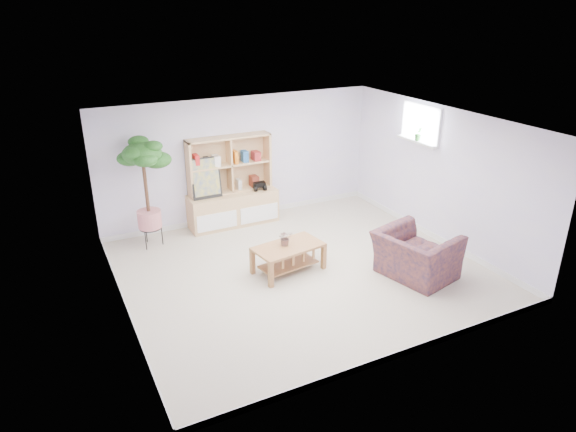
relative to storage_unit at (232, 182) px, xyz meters
name	(u,v)px	position (x,y,z in m)	size (l,w,h in m)	color
floor	(301,270)	(0.29, -2.24, -0.86)	(5.50, 5.00, 0.01)	#BCB29B
ceiling	(302,123)	(0.29, -2.24, 1.54)	(5.50, 5.00, 0.01)	white
walls	(302,201)	(0.29, -2.24, 0.34)	(5.51, 5.01, 2.40)	white
baseboard	(301,267)	(0.29, -2.24, -0.81)	(5.50, 5.00, 0.10)	white
window	(421,123)	(3.02, -1.64, 1.14)	(0.10, 0.98, 0.68)	white
window_sill	(417,141)	(2.96, -1.64, 0.82)	(0.14, 1.00, 0.04)	white
storage_unit	(232,182)	(0.00, 0.00, 0.00)	(1.71, 0.58, 1.71)	tan
poster	(206,178)	(-0.52, -0.03, 0.17)	(0.55, 0.13, 0.76)	yellow
toy_truck	(259,185)	(0.52, -0.08, -0.13)	(0.34, 0.23, 0.18)	black
coffee_table	(288,258)	(0.10, -2.17, -0.63)	(1.09, 0.60, 0.45)	brown
table_plant	(285,238)	(0.07, -2.13, -0.28)	(0.23, 0.20, 0.25)	#1D671A
floor_tree	(147,194)	(-1.65, -0.26, 0.12)	(0.72, 0.72, 1.94)	#1B4219
armchair	(416,252)	(1.79, -3.21, -0.44)	(1.14, 0.99, 0.84)	#0D1638
sill_plant	(418,134)	(2.96, -1.67, 0.97)	(0.14, 0.11, 0.25)	#1B4219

